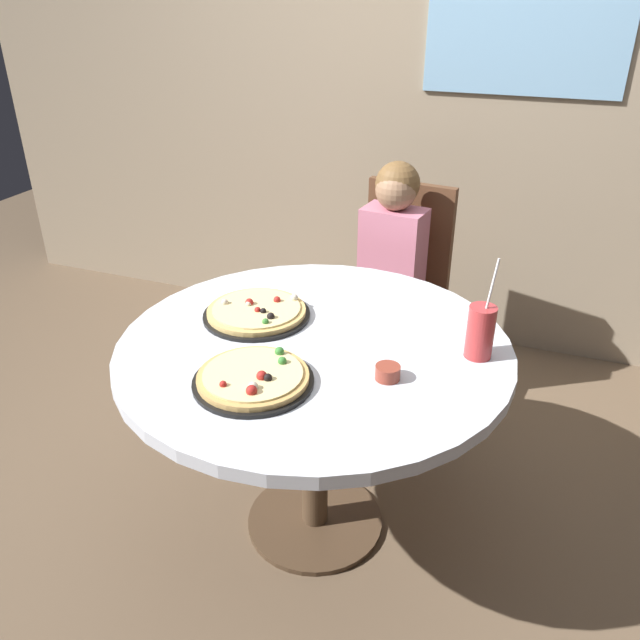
{
  "coord_description": "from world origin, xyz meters",
  "views": [
    {
      "loc": [
        0.62,
        -1.56,
        1.72
      ],
      "look_at": [
        0.0,
        0.05,
        0.8
      ],
      "focal_mm": 35.64,
      "sensor_mm": 36.0,
      "label": 1
    }
  ],
  "objects": [
    {
      "name": "wall_with_window",
      "position": [
        0.0,
        1.62,
        1.45
      ],
      "size": [
        5.2,
        0.14,
        2.9
      ],
      "color": "gray",
      "rests_on": "ground_plane"
    },
    {
      "name": "ground_plane",
      "position": [
        0.0,
        0.0,
        0.0
      ],
      "size": [
        8.0,
        8.0,
        0.0
      ],
      "primitive_type": "plane",
      "color": "brown"
    },
    {
      "name": "sauce_bowl",
      "position": [
        0.26,
        -0.12,
        0.77
      ],
      "size": [
        0.07,
        0.07,
        0.04
      ],
      "primitive_type": "cylinder",
      "color": "brown",
      "rests_on": "dining_table"
    },
    {
      "name": "pizza_veggie",
      "position": [
        -0.24,
        0.09,
        0.77
      ],
      "size": [
        0.35,
        0.35,
        0.05
      ],
      "color": "black",
      "rests_on": "dining_table"
    },
    {
      "name": "diner_child",
      "position": [
        -0.01,
        0.84,
        0.48
      ],
      "size": [
        0.3,
        0.42,
        1.08
      ],
      "color": "#3F4766",
      "rests_on": "ground_plane"
    },
    {
      "name": "dining_table",
      "position": [
        0.0,
        0.0,
        0.65
      ],
      "size": [
        1.2,
        1.2,
        0.75
      ],
      "color": "silver",
      "rests_on": "ground_plane"
    },
    {
      "name": "chair_wooden",
      "position": [
        0.01,
        1.02,
        0.53
      ],
      "size": [
        0.45,
        0.45,
        0.95
      ],
      "color": "brown",
      "rests_on": "ground_plane"
    },
    {
      "name": "pizza_cheese",
      "position": [
        -0.07,
        -0.27,
        0.77
      ],
      "size": [
        0.33,
        0.33,
        0.05
      ],
      "color": "black",
      "rests_on": "dining_table"
    },
    {
      "name": "soda_cup",
      "position": [
        0.48,
        0.09,
        0.83
      ],
      "size": [
        0.08,
        0.08,
        0.31
      ],
      "color": "#B73333",
      "rests_on": "dining_table"
    }
  ]
}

